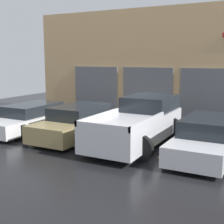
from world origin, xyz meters
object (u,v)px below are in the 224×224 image
at_px(sedan_white, 32,118).
at_px(van_right, 79,122).
at_px(pickup_truck, 139,122).
at_px(sedan_side, 207,137).

xyz_separation_m(sedan_white, van_right, (2.63, -0.00, 0.05)).
relative_size(pickup_truck, van_right, 1.14).
bearing_deg(pickup_truck, sedan_side, -5.46).
bearing_deg(pickup_truck, sedan_white, -177.25).
relative_size(sedan_side, van_right, 1.02).
bearing_deg(van_right, pickup_truck, 5.55).
xyz_separation_m(pickup_truck, sedan_side, (2.63, -0.25, -0.22)).
distance_m(pickup_truck, sedan_side, 2.65).
bearing_deg(sedan_side, sedan_white, -179.99).
height_order(pickup_truck, van_right, pickup_truck).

